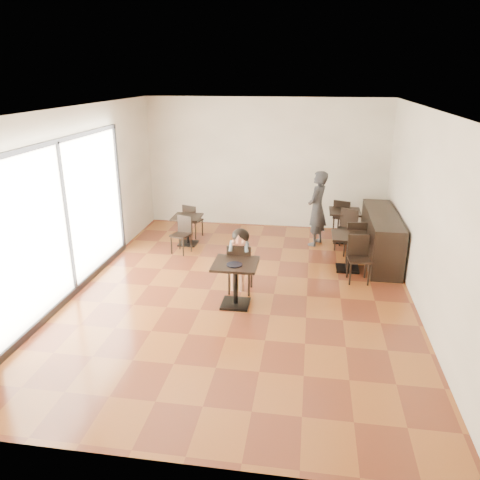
% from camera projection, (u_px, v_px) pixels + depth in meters
% --- Properties ---
extents(floor, '(6.00, 8.00, 0.01)m').
position_uv_depth(floor, '(242.00, 292.00, 8.46)').
color(floor, brown).
rests_on(floor, ground).
extents(ceiling, '(6.00, 8.00, 0.01)m').
position_uv_depth(ceiling, '(242.00, 109.00, 7.38)').
color(ceiling, white).
rests_on(ceiling, floor).
extents(wall_back, '(6.00, 0.01, 3.20)m').
position_uv_depth(wall_back, '(266.00, 164.00, 11.64)').
color(wall_back, white).
rests_on(wall_back, floor).
extents(wall_front, '(6.00, 0.01, 3.20)m').
position_uv_depth(wall_front, '(176.00, 325.00, 4.20)').
color(wall_front, white).
rests_on(wall_front, floor).
extents(wall_left, '(0.01, 8.00, 3.20)m').
position_uv_depth(wall_left, '(76.00, 200.00, 8.35)').
color(wall_left, white).
rests_on(wall_left, floor).
extents(wall_right, '(0.01, 8.00, 3.20)m').
position_uv_depth(wall_right, '(427.00, 214.00, 7.49)').
color(wall_right, white).
rests_on(wall_right, floor).
extents(storefront_window, '(0.04, 4.50, 2.60)m').
position_uv_depth(storefront_window, '(65.00, 219.00, 7.95)').
color(storefront_window, white).
rests_on(storefront_window, floor).
extents(child_table, '(0.74, 0.74, 0.78)m').
position_uv_depth(child_table, '(235.00, 284.00, 7.86)').
color(child_table, black).
rests_on(child_table, floor).
extents(child_chair, '(0.42, 0.42, 0.93)m').
position_uv_depth(child_chair, '(240.00, 267.00, 8.34)').
color(child_chair, black).
rests_on(child_chair, floor).
extents(child, '(0.42, 0.59, 1.18)m').
position_uv_depth(child, '(240.00, 261.00, 8.30)').
color(child, slate).
rests_on(child, child_chair).
extents(plate, '(0.26, 0.26, 0.02)m').
position_uv_depth(plate, '(234.00, 265.00, 7.63)').
color(plate, black).
rests_on(plate, child_table).
extents(pizza_slice, '(0.27, 0.21, 0.06)m').
position_uv_depth(pizza_slice, '(239.00, 242.00, 7.98)').
color(pizza_slice, '#EDB87F').
rests_on(pizza_slice, child).
extents(adult_patron, '(0.61, 0.73, 1.71)m').
position_uv_depth(adult_patron, '(317.00, 209.00, 10.52)').
color(adult_patron, '#333337').
rests_on(adult_patron, floor).
extents(cafe_table_mid, '(0.75, 0.75, 0.73)m').
position_uv_depth(cafe_table_mid, '(349.00, 252.00, 9.30)').
color(cafe_table_mid, black).
rests_on(cafe_table_mid, floor).
extents(cafe_table_left, '(0.81, 0.81, 0.67)m').
position_uv_depth(cafe_table_left, '(188.00, 230.00, 10.70)').
color(cafe_table_left, black).
rests_on(cafe_table_left, floor).
extents(cafe_table_back, '(0.92, 0.92, 0.75)m').
position_uv_depth(cafe_table_back, '(344.00, 226.00, 10.87)').
color(cafe_table_back, black).
rests_on(cafe_table_back, floor).
extents(chair_mid_a, '(0.43, 0.43, 0.88)m').
position_uv_depth(chair_mid_a, '(354.00, 240.00, 9.76)').
color(chair_mid_a, black).
rests_on(chair_mid_a, floor).
extents(chair_mid_b, '(0.43, 0.43, 0.88)m').
position_uv_depth(chair_mid_b, '(359.00, 260.00, 8.74)').
color(chair_mid_b, black).
rests_on(chair_mid_b, floor).
extents(chair_left_a, '(0.46, 0.46, 0.81)m').
position_uv_depth(chair_left_a, '(193.00, 220.00, 11.19)').
color(chair_left_a, black).
rests_on(chair_left_a, floor).
extents(chair_left_b, '(0.46, 0.46, 0.81)m').
position_uv_depth(chair_left_b, '(181.00, 235.00, 10.17)').
color(chair_left_b, black).
rests_on(chair_left_b, floor).
extents(chair_back_a, '(0.52, 0.52, 0.90)m').
position_uv_depth(chair_back_a, '(343.00, 217.00, 11.29)').
color(chair_back_a, black).
rests_on(chair_back_a, floor).
extents(chair_back_b, '(0.52, 0.52, 0.90)m').
position_uv_depth(chair_back_b, '(346.00, 230.00, 10.33)').
color(chair_back_b, black).
rests_on(chair_back_b, floor).
extents(service_counter, '(0.60, 2.40, 1.00)m').
position_uv_depth(service_counter, '(381.00, 237.00, 9.77)').
color(service_counter, black).
rests_on(service_counter, floor).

